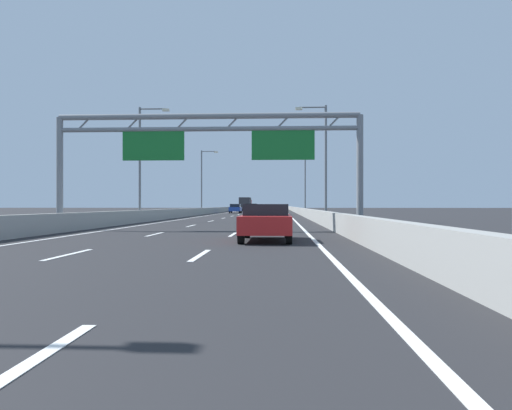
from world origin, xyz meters
TOP-DOWN VIEW (x-y plane):
  - ground_plane at (0.00, 100.00)m, footprint 260.00×260.00m
  - lane_dash_left_1 at (-1.80, 12.50)m, footprint 0.16×3.00m
  - lane_dash_left_2 at (-1.80, 21.50)m, footprint 0.16×3.00m
  - lane_dash_left_3 at (-1.80, 30.50)m, footprint 0.16×3.00m
  - lane_dash_left_4 at (-1.80, 39.50)m, footprint 0.16×3.00m
  - lane_dash_left_5 at (-1.80, 48.50)m, footprint 0.16×3.00m
  - lane_dash_left_6 at (-1.80, 57.50)m, footprint 0.16×3.00m
  - lane_dash_left_7 at (-1.80, 66.50)m, footprint 0.16×3.00m
  - lane_dash_left_8 at (-1.80, 75.50)m, footprint 0.16×3.00m
  - lane_dash_left_9 at (-1.80, 84.50)m, footprint 0.16×3.00m
  - lane_dash_left_10 at (-1.80, 93.50)m, footprint 0.16×3.00m
  - lane_dash_left_11 at (-1.80, 102.50)m, footprint 0.16×3.00m
  - lane_dash_left_12 at (-1.80, 111.50)m, footprint 0.16×3.00m
  - lane_dash_left_13 at (-1.80, 120.50)m, footprint 0.16×3.00m
  - lane_dash_left_14 at (-1.80, 129.50)m, footprint 0.16×3.00m
  - lane_dash_left_15 at (-1.80, 138.50)m, footprint 0.16×3.00m
  - lane_dash_left_16 at (-1.80, 147.50)m, footprint 0.16×3.00m
  - lane_dash_left_17 at (-1.80, 156.50)m, footprint 0.16×3.00m
  - lane_dash_right_0 at (1.80, 3.50)m, footprint 0.16×3.00m
  - lane_dash_right_1 at (1.80, 12.50)m, footprint 0.16×3.00m
  - lane_dash_right_2 at (1.80, 21.50)m, footprint 0.16×3.00m
  - lane_dash_right_3 at (1.80, 30.50)m, footprint 0.16×3.00m
  - lane_dash_right_4 at (1.80, 39.50)m, footprint 0.16×3.00m
  - lane_dash_right_5 at (1.80, 48.50)m, footprint 0.16×3.00m
  - lane_dash_right_6 at (1.80, 57.50)m, footprint 0.16×3.00m
  - lane_dash_right_7 at (1.80, 66.50)m, footprint 0.16×3.00m
  - lane_dash_right_8 at (1.80, 75.50)m, footprint 0.16×3.00m
  - lane_dash_right_9 at (1.80, 84.50)m, footprint 0.16×3.00m
  - lane_dash_right_10 at (1.80, 93.50)m, footprint 0.16×3.00m
  - lane_dash_right_11 at (1.80, 102.50)m, footprint 0.16×3.00m
  - lane_dash_right_12 at (1.80, 111.50)m, footprint 0.16×3.00m
  - lane_dash_right_13 at (1.80, 120.50)m, footprint 0.16×3.00m
  - lane_dash_right_14 at (1.80, 129.50)m, footprint 0.16×3.00m
  - lane_dash_right_15 at (1.80, 138.50)m, footprint 0.16×3.00m
  - lane_dash_right_16 at (1.80, 147.50)m, footprint 0.16×3.00m
  - lane_dash_right_17 at (1.80, 156.50)m, footprint 0.16×3.00m
  - edge_line_left at (-5.25, 88.00)m, footprint 0.16×176.00m
  - edge_line_right at (5.25, 88.00)m, footprint 0.16×176.00m
  - barrier_left at (-6.90, 110.00)m, footprint 0.45×220.00m
  - barrier_right at (6.90, 110.00)m, footprint 0.45×220.00m
  - sign_gantry at (0.13, 25.70)m, footprint 16.83×0.36m
  - streetlamp_left_mid at (-7.47, 39.09)m, footprint 2.58×0.28m
  - streetlamp_right_mid at (7.47, 39.09)m, footprint 2.58×0.28m
  - streetlamp_left_far at (-7.47, 70.69)m, footprint 2.58×0.28m
  - streetlamp_right_far at (7.47, 70.69)m, footprint 2.58×0.28m
  - yellow_car at (3.66, 115.95)m, footprint 1.87×4.31m
  - green_car at (-0.02, 67.68)m, footprint 1.72×4.17m
  - blue_car at (-3.44, 79.50)m, footprint 1.86×4.30m
  - black_car at (3.59, 69.79)m, footprint 1.74×4.30m
  - red_car at (3.42, 17.89)m, footprint 1.88×4.25m
  - box_truck at (-3.66, 106.20)m, footprint 2.35×8.14m

SIDE VIEW (x-z plane):
  - ground_plane at x=0.00m, z-range 0.00..0.00m
  - lane_dash_left_1 at x=-1.80m, z-range 0.00..0.01m
  - lane_dash_left_2 at x=-1.80m, z-range 0.00..0.01m
  - lane_dash_left_3 at x=-1.80m, z-range 0.00..0.01m
  - lane_dash_left_4 at x=-1.80m, z-range 0.00..0.01m
  - lane_dash_left_5 at x=-1.80m, z-range 0.00..0.01m
  - lane_dash_left_6 at x=-1.80m, z-range 0.00..0.01m
  - lane_dash_left_7 at x=-1.80m, z-range 0.00..0.01m
  - lane_dash_left_8 at x=-1.80m, z-range 0.00..0.01m
  - lane_dash_left_9 at x=-1.80m, z-range 0.00..0.01m
  - lane_dash_left_10 at x=-1.80m, z-range 0.00..0.01m
  - lane_dash_left_11 at x=-1.80m, z-range 0.00..0.01m
  - lane_dash_left_12 at x=-1.80m, z-range 0.00..0.01m
  - lane_dash_left_13 at x=-1.80m, z-range 0.00..0.01m
  - lane_dash_left_14 at x=-1.80m, z-range 0.00..0.01m
  - lane_dash_left_15 at x=-1.80m, z-range 0.00..0.01m
  - lane_dash_left_16 at x=-1.80m, z-range 0.00..0.01m
  - lane_dash_left_17 at x=-1.80m, z-range 0.00..0.01m
  - lane_dash_right_0 at x=1.80m, z-range 0.00..0.01m
  - lane_dash_right_1 at x=1.80m, z-range 0.00..0.01m
  - lane_dash_right_2 at x=1.80m, z-range 0.00..0.01m
  - lane_dash_right_3 at x=1.80m, z-range 0.00..0.01m
  - lane_dash_right_4 at x=1.80m, z-range 0.00..0.01m
  - lane_dash_right_5 at x=1.80m, z-range 0.00..0.01m
  - lane_dash_right_6 at x=1.80m, z-range 0.00..0.01m
  - lane_dash_right_7 at x=1.80m, z-range 0.00..0.01m
  - lane_dash_right_8 at x=1.80m, z-range 0.00..0.01m
  - lane_dash_right_9 at x=1.80m, z-range 0.00..0.01m
  - lane_dash_right_10 at x=1.80m, z-range 0.00..0.01m
  - lane_dash_right_11 at x=1.80m, z-range 0.00..0.01m
  - lane_dash_right_12 at x=1.80m, z-range 0.00..0.01m
  - lane_dash_right_13 at x=1.80m, z-range 0.00..0.01m
  - lane_dash_right_14 at x=1.80m, z-range 0.00..0.01m
  - lane_dash_right_15 at x=1.80m, z-range 0.00..0.01m
  - lane_dash_right_16 at x=1.80m, z-range 0.00..0.01m
  - lane_dash_right_17 at x=1.80m, z-range 0.00..0.01m
  - edge_line_left at x=-5.25m, z-range 0.00..0.01m
  - edge_line_right at x=5.25m, z-range 0.00..0.01m
  - barrier_left at x=-6.90m, z-range 0.00..0.95m
  - barrier_right at x=6.90m, z-range 0.00..0.95m
  - red_car at x=3.42m, z-range 0.04..1.43m
  - black_car at x=3.59m, z-range 0.03..1.44m
  - yellow_car at x=3.66m, z-range 0.02..1.51m
  - blue_car at x=-3.44m, z-range 0.02..1.54m
  - green_car at x=-0.02m, z-range 0.02..1.57m
  - box_truck at x=-3.66m, z-range 0.15..3.16m
  - sign_gantry at x=0.13m, z-range 1.65..8.01m
  - streetlamp_left_mid at x=-7.47m, z-range 0.65..10.15m
  - streetlamp_right_mid at x=7.47m, z-range 0.65..10.15m
  - streetlamp_left_far at x=-7.47m, z-range 0.65..10.15m
  - streetlamp_right_far at x=7.47m, z-range 0.65..10.15m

